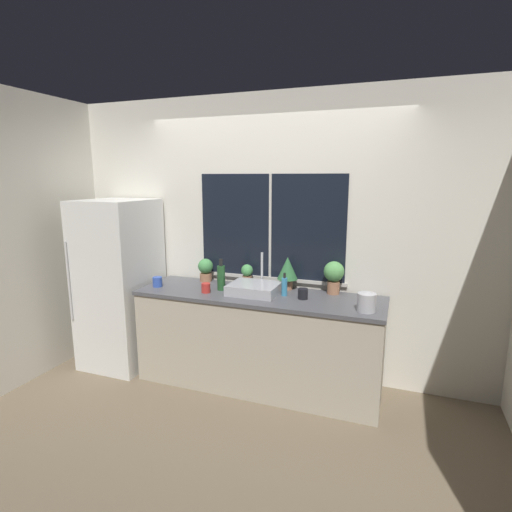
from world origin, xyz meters
The scene contains 17 objects.
ground_plane centered at (0.00, 0.00, 0.00)m, with size 14.00×14.00×0.00m, color brown.
wall_back centered at (0.00, 0.70, 1.35)m, with size 8.00×0.09×2.70m.
wall_left centered at (-2.11, 1.50, 1.35)m, with size 0.06×7.00×2.70m.
wall_right centered at (2.11, 1.50, 1.35)m, with size 0.06×7.00×2.70m.
counter centered at (0.00, 0.31, 0.44)m, with size 2.25×0.65×0.89m.
refrigerator centered at (-1.50, 0.29, 0.85)m, with size 0.66×0.73×1.71m.
sink centered at (-0.04, 0.32, 0.93)m, with size 0.44×0.42×0.34m.
potted_plant_far_left centered at (-0.65, 0.56, 1.01)m, with size 0.15×0.15×0.23m.
potted_plant_center_left centered at (-0.20, 0.56, 1.00)m, with size 0.11×0.11×0.21m.
potted_plant_center_right centered at (0.21, 0.56, 1.07)m, with size 0.19×0.19×0.31m.
potted_plant_far_right centered at (0.64, 0.56, 1.06)m, with size 0.18×0.18×0.30m.
soap_bottle centered at (0.24, 0.35, 0.97)m, with size 0.05×0.05×0.21m.
bottle_tall centered at (-0.37, 0.32, 1.01)m, with size 0.07×0.07×0.30m.
mug_red centered at (-0.47, 0.19, 0.93)m, with size 0.08×0.08×0.09m.
mug_black centered at (0.42, 0.31, 0.93)m, with size 0.09×0.09×0.09m.
mug_blue centered at (-1.00, 0.22, 0.93)m, with size 0.09×0.09×0.09m.
kettle centered at (0.96, 0.16, 0.96)m, with size 0.15×0.15×0.16m.
Camera 1 is at (1.18, -2.96, 1.92)m, focal length 28.00 mm.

